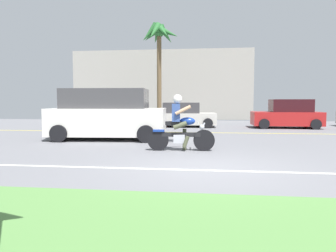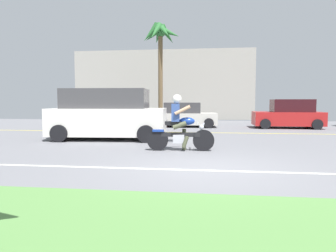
# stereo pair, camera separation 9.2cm
# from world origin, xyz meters

# --- Properties ---
(ground) EXTENTS (56.00, 30.00, 0.04)m
(ground) POSITION_xyz_m (0.00, 3.00, -0.02)
(ground) COLOR slate
(lane_line_near) EXTENTS (50.40, 0.12, 0.01)m
(lane_line_near) POSITION_xyz_m (0.00, -0.27, 0.00)
(lane_line_near) COLOR silver
(lane_line_near) RESTS_ON ground
(lane_line_far) EXTENTS (50.40, 0.12, 0.01)m
(lane_line_far) POSITION_xyz_m (0.00, 8.06, 0.00)
(lane_line_far) COLOR yellow
(lane_line_far) RESTS_ON ground
(motorcyclist) EXTENTS (2.04, 0.66, 1.70)m
(motorcyclist) POSITION_xyz_m (-0.72, 2.40, 0.72)
(motorcyclist) COLOR black
(motorcyclist) RESTS_ON ground
(suv_nearby) EXTENTS (4.74, 2.48, 1.98)m
(suv_nearby) POSITION_xyz_m (-3.82, 4.96, 0.96)
(suv_nearby) COLOR white
(suv_nearby) RESTS_ON ground
(parked_car_0) EXTENTS (4.00, 2.03, 1.63)m
(parked_car_0) POSITION_xyz_m (-6.56, 12.25, 0.76)
(parked_car_0) COLOR #2D663D
(parked_car_0) RESTS_ON ground
(parked_car_1) EXTENTS (3.68, 2.10, 1.43)m
(parked_car_1) POSITION_xyz_m (-1.26, 11.48, 0.67)
(parked_car_1) COLOR beige
(parked_car_1) RESTS_ON ground
(parked_car_2) EXTENTS (3.72, 1.95, 1.61)m
(parked_car_2) POSITION_xyz_m (4.59, 11.34, 0.75)
(parked_car_2) COLOR #AD1E1E
(parked_car_2) RESTS_ON ground
(palm_tree_0) EXTENTS (2.84, 2.80, 6.91)m
(palm_tree_0) POSITION_xyz_m (-3.25, 14.77, 5.73)
(palm_tree_0) COLOR brown
(palm_tree_0) RESTS_ON ground
(building_far) EXTENTS (15.18, 4.00, 5.79)m
(building_far) POSITION_xyz_m (-3.76, 21.00, 2.90)
(building_far) COLOR #A8A399
(building_far) RESTS_ON ground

